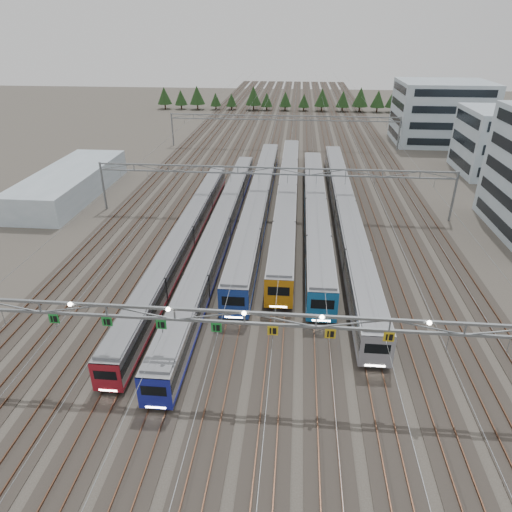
# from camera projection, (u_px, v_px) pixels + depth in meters

# --- Properties ---
(ground) EXTENTS (400.00, 400.00, 0.00)m
(ground) POSITION_uv_depth(u_px,v_px,m) (245.00, 388.00, 39.09)
(ground) COLOR #47423A
(ground) RESTS_ON ground
(track_bed) EXTENTS (54.00, 260.00, 5.42)m
(track_bed) POSITION_uv_depth(u_px,v_px,m) (285.00, 129.00, 127.05)
(track_bed) COLOR #2D2823
(track_bed) RESTS_ON ground
(train_a) EXTENTS (2.63, 56.20, 3.42)m
(train_a) POSITION_uv_depth(u_px,v_px,m) (185.00, 237.00, 62.12)
(train_a) COLOR black
(train_a) RESTS_ON ground
(train_b) EXTENTS (2.79, 65.05, 3.64)m
(train_b) POSITION_uv_depth(u_px,v_px,m) (221.00, 229.00, 64.29)
(train_b) COLOR black
(train_b) RESTS_ON ground
(train_c) EXTENTS (3.18, 61.43, 4.15)m
(train_c) POSITION_uv_depth(u_px,v_px,m) (259.00, 201.00, 73.53)
(train_c) COLOR black
(train_c) RESTS_ON ground
(train_d) EXTENTS (3.14, 63.39, 4.09)m
(train_d) POSITION_uv_depth(u_px,v_px,m) (287.00, 195.00, 76.18)
(train_d) COLOR black
(train_d) RESTS_ON ground
(train_e) EXTENTS (3.19, 54.65, 4.17)m
(train_e) POSITION_uv_depth(u_px,v_px,m) (315.00, 210.00, 69.99)
(train_e) COLOR black
(train_e) RESTS_ON ground
(train_f) EXTENTS (3.04, 67.72, 3.96)m
(train_f) POSITION_uv_depth(u_px,v_px,m) (345.00, 211.00, 69.74)
(train_f) COLOR black
(train_f) RESTS_ON ground
(gantry_near) EXTENTS (56.36, 0.61, 8.08)m
(gantry_near) POSITION_uv_depth(u_px,v_px,m) (244.00, 321.00, 35.76)
(gantry_near) COLOR gray
(gantry_near) RESTS_ON ground
(gantry_mid) EXTENTS (56.36, 0.36, 8.00)m
(gantry_mid) POSITION_uv_depth(u_px,v_px,m) (273.00, 177.00, 71.64)
(gantry_mid) COLOR gray
(gantry_mid) RESTS_ON ground
(gantry_far) EXTENTS (56.36, 0.36, 8.00)m
(gantry_far) POSITION_uv_depth(u_px,v_px,m) (284.00, 122.00, 111.52)
(gantry_far) COLOR gray
(gantry_far) RESTS_ON ground
(depot_bldg_mid) EXTENTS (14.00, 16.00, 12.85)m
(depot_bldg_mid) POSITION_uv_depth(u_px,v_px,m) (499.00, 142.00, 92.25)
(depot_bldg_mid) COLOR #A0B5C0
(depot_bldg_mid) RESTS_ON ground
(depot_bldg_north) EXTENTS (22.00, 18.00, 15.07)m
(depot_bldg_north) POSITION_uv_depth(u_px,v_px,m) (441.00, 113.00, 116.28)
(depot_bldg_north) COLOR #A0B5C0
(depot_bldg_north) RESTS_ON ground
(west_shed) EXTENTS (10.00, 30.00, 4.55)m
(west_shed) POSITION_uv_depth(u_px,v_px,m) (70.00, 183.00, 81.87)
(west_shed) COLOR #A0B5C0
(west_shed) RESTS_ON ground
(treeline) EXTENTS (100.10, 5.60, 7.02)m
(treeline) POSITION_uv_depth(u_px,v_px,m) (296.00, 99.00, 160.19)
(treeline) COLOR #332114
(treeline) RESTS_ON ground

